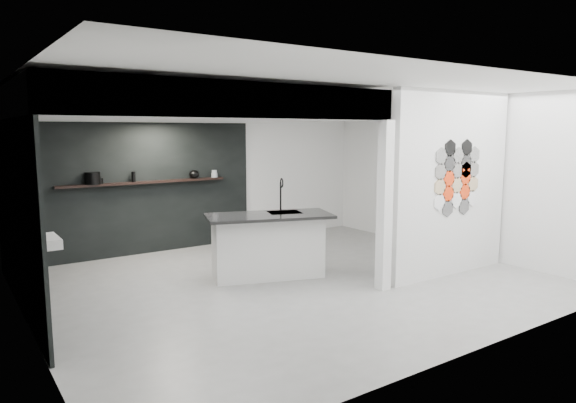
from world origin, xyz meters
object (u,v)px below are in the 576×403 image
Objects in this scene: glass_vase at (214,174)px; glass_bowl at (214,175)px; stockpot at (93,178)px; kitchen_island at (268,245)px; utensil_cup at (101,181)px; kettle at (194,174)px; wall_basin at (41,242)px; partition_panel at (451,184)px; bottle_dark at (134,177)px.

glass_bowl is at bearing 0.00° from glass_vase.
stockpot is 2.24m from glass_vase.
glass_bowl is at bearing 100.98° from kitchen_island.
stockpot is at bearing 146.69° from kitchen_island.
glass_bowl is at bearing 0.00° from utensil_cup.
kettle is at bearing 0.00° from utensil_cup.
stockpot reaches higher than wall_basin.
kitchen_island reaches higher than wall_basin.
kettle is 0.42m from glass_bowl.
partition_panel is 5.78m from wall_basin.
wall_basin is 3.20× the size of kettle.
partition_panel reaches higher than kettle.
bottle_dark is (-1.22, 2.45, 0.91)m from kitchen_island.
kettle reaches higher than glass_bowl.
bottle_dark is at bearing 0.00° from stockpot.
wall_basin is 4.01m from glass_vase.
wall_basin is 4.99× the size of glass_bowl.
stockpot is at bearing 180.00° from bottle_dark.
glass_bowl is (-2.08, 3.87, -0.04)m from partition_panel.
kettle reaches higher than glass_vase.
kettle is at bearing 180.00° from glass_bowl.
kitchen_island is 11.19× the size of bottle_dark.
bottle_dark reaches higher than glass_vase.
bottle_dark is (1.83, 2.07, 0.56)m from wall_basin.
wall_basin is 5.98× the size of utensil_cup.
kitchen_island is at bearing -52.05° from stockpot.
kettle is (-2.49, 3.87, -0.00)m from partition_panel.
kettle is 1.56× the size of glass_bowl.
stockpot is 0.69m from bottle_dark.
kettle reaches higher than utensil_cup.
stockpot is 1.82m from kettle.
partition_panel is at bearing -60.96° from kettle.
kitchen_island is at bearing -7.13° from wall_basin.
wall_basin is 4.00m from glass_bowl.
glass_bowl is 0.67× the size of bottle_dark.
stockpot is 1.76× the size of glass_vase.
utensil_cup is (0.13, 0.00, -0.05)m from stockpot.
partition_panel is 2.94m from kitchen_island.
utensil_cup is at bearing 180.00° from glass_vase.
utensil_cup is at bearing 0.00° from stockpot.
kettle is at bearing 110.73° from kitchen_island.
partition_panel is at bearing -11.75° from kitchen_island.
kitchen_island is at bearing -91.79° from kettle.
glass_bowl is at bearing 0.00° from bottle_dark.
wall_basin is 3.34× the size of bottle_dark.
kettle is (2.97, 2.07, 0.55)m from wall_basin.
partition_panel is 5.30m from bottle_dark.
kettle is (1.82, 0.00, -0.02)m from stockpot.
kettle reaches higher than wall_basin.
partition_panel is at bearing -18.23° from wall_basin.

